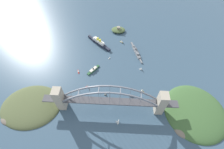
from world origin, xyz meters
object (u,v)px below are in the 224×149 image
at_px(ocean_liner, 99,42).
at_px(small_boat_7, 132,97).
at_px(small_boat_1, 88,86).
at_px(small_boat_5, 141,68).
at_px(harbor_arch_bridge, 110,101).
at_px(naval_cruiser, 136,52).
at_px(fort_island_mid_harbor, 118,30).
at_px(small_boat_0, 143,90).
at_px(harbor_ferry_steamer, 93,70).
at_px(small_boat_6, 109,58).
at_px(small_boat_3, 78,72).
at_px(seaplane_taxiing_near_bridge, 118,122).
at_px(small_boat_4, 105,94).
at_px(small_boat_2, 122,41).

relative_size(ocean_liner, small_boat_7, 5.50).
height_order(small_boat_1, small_boat_5, small_boat_5).
bearing_deg(harbor_arch_bridge, small_boat_1, 136.82).
relative_size(naval_cruiser, fort_island_mid_harbor, 1.93).
xyz_separation_m(small_boat_0, small_boat_5, (1.12, 61.73, 0.59)).
xyz_separation_m(harbor_ferry_steamer, small_boat_6, (36.12, 42.30, -1.72)).
bearing_deg(small_boat_7, small_boat_0, 34.03).
relative_size(harbor_ferry_steamer, small_boat_3, 2.74).
xyz_separation_m(small_boat_5, small_boat_7, (-24.00, -77.18, -3.62)).
relative_size(fort_island_mid_harbor, small_boat_1, 4.99).
bearing_deg(small_boat_1, harbor_arch_bridge, -43.18).
xyz_separation_m(ocean_liner, fort_island_mid_harbor, (52.90, 61.87, -0.99)).
bearing_deg(seaplane_taxiing_near_bridge, small_boat_7, 63.35).
bearing_deg(small_boat_3, small_boat_4, -40.38).
bearing_deg(seaplane_taxiing_near_bridge, naval_cruiser, 77.23).
relative_size(fort_island_mid_harbor, small_boat_7, 3.27).
relative_size(harbor_ferry_steamer, small_boat_0, 4.11).
height_order(harbor_arch_bridge, small_boat_5, harbor_arch_bridge).
xyz_separation_m(harbor_ferry_steamer, seaplane_taxiing_near_bridge, (62.43, -125.84, -0.59)).
height_order(naval_cruiser, small_boat_0, naval_cruiser).
distance_m(ocean_liner, seaplane_taxiing_near_bridge, 230.78).
bearing_deg(small_boat_1, naval_cruiser, 45.65).
height_order(seaplane_taxiing_near_bridge, small_boat_2, small_boat_2).
height_order(harbor_ferry_steamer, small_boat_3, harbor_ferry_steamer).
height_order(small_boat_1, small_boat_2, small_boat_2).
bearing_deg(small_boat_3, small_boat_0, -17.44).
xyz_separation_m(ocean_liner, small_boat_2, (64.18, 9.89, -0.76)).
height_order(harbor_arch_bridge, naval_cruiser, harbor_arch_bridge).
bearing_deg(harbor_ferry_steamer, small_boat_4, -62.40).
height_order(ocean_liner, small_boat_6, ocean_liner).
bearing_deg(small_boat_4, small_boat_5, 42.45).
xyz_separation_m(harbor_ferry_steamer, fort_island_mid_harbor, (56.34, 159.10, 2.47)).
distance_m(ocean_liner, small_boat_6, 64.13).
xyz_separation_m(naval_cruiser, fort_island_mid_harbor, (-49.99, 91.23, 2.23)).
xyz_separation_m(small_boat_4, small_boat_7, (56.86, -3.22, -2.86)).
bearing_deg(small_boat_0, small_boat_5, 88.96).
bearing_deg(fort_island_mid_harbor, harbor_ferry_steamer, -109.50).
bearing_deg(small_boat_2, small_boat_4, -100.95).
relative_size(harbor_ferry_steamer, small_boat_7, 2.66).
bearing_deg(small_boat_6, small_boat_7, -63.65).
xyz_separation_m(harbor_arch_bridge, small_boat_3, (-81.32, 90.61, -30.18)).
bearing_deg(fort_island_mid_harbor, ocean_liner, -130.53).
bearing_deg(naval_cruiser, fort_island_mid_harbor, 118.72).
xyz_separation_m(naval_cruiser, small_boat_2, (-38.71, 39.25, 2.46)).
distance_m(small_boat_2, small_boat_6, 72.20).
height_order(naval_cruiser, small_boat_3, naval_cruiser).
height_order(small_boat_4, small_boat_5, small_boat_5).
distance_m(fort_island_mid_harbor, small_boat_7, 230.48).
distance_m(harbor_arch_bridge, naval_cruiser, 177.79).
height_order(fort_island_mid_harbor, small_boat_7, fort_island_mid_harbor).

